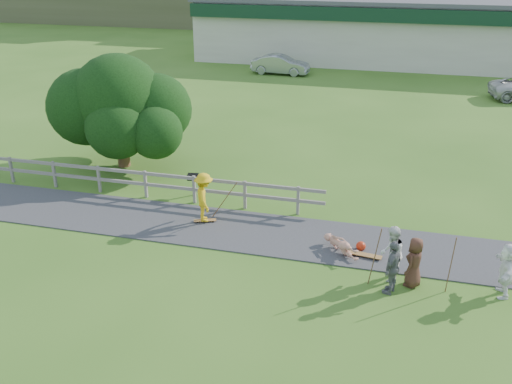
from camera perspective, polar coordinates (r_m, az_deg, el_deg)
ground at (r=18.53m, az=-3.90°, el=-5.84°), size 260.00×260.00×0.00m
path at (r=19.78m, az=-2.53°, el=-3.74°), size 34.00×3.00×0.04m
fence at (r=22.65m, az=-12.43°, el=1.33°), size 15.05×0.10×1.10m
strip_mall at (r=50.62m, az=13.71°, el=15.56°), size 32.50×10.75×5.10m
skater_rider at (r=19.96m, az=-5.21°, el=-0.79°), size 1.10×1.31×1.77m
skater_fallen at (r=18.40m, az=8.51°, el=-5.31°), size 1.34×1.32×0.55m
spectator_a at (r=17.06m, az=13.39°, el=-6.02°), size 0.69×0.86×1.69m
spectator_b at (r=16.45m, az=13.51°, el=-7.34°), size 0.69×1.03×1.62m
spectator_c at (r=16.96m, az=15.56°, el=-6.79°), size 0.74×0.87×1.52m
spectator_d at (r=17.35m, az=23.78°, el=-7.14°), size 0.53×1.51×1.61m
car_silver at (r=44.07m, az=2.45°, el=12.61°), size 4.39×1.69×1.43m
tree at (r=25.47m, az=-13.42°, el=6.85°), size 6.27×6.27×4.06m
bbq at (r=22.39m, az=-6.30°, el=0.72°), size 0.46×0.38×0.89m
longboard_rider at (r=20.32m, az=-5.12°, el=-2.95°), size 0.81×0.47×0.09m
longboard_fallen at (r=18.38m, az=10.92°, el=-6.33°), size 1.03×0.39×0.11m
helmet at (r=18.73m, az=10.45°, el=-5.32°), size 0.32×0.32×0.32m
pole_rider at (r=20.11m, az=-3.22°, el=-0.48°), size 0.03×0.03×1.80m
pole_spec_left at (r=16.64m, az=11.79°, el=-6.34°), size 0.03×0.03×1.85m
pole_spec_right at (r=16.87m, az=18.90°, el=-6.94°), size 0.03×0.03×1.76m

